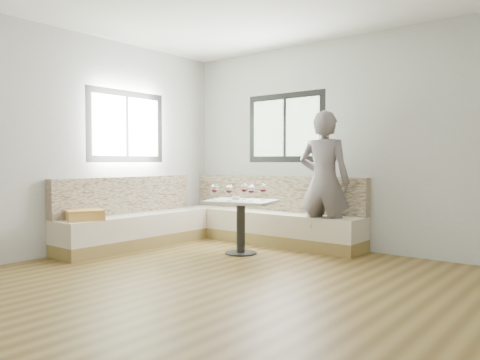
# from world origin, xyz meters

# --- Properties ---
(room) EXTENTS (5.01, 5.01, 2.81)m
(room) POSITION_xyz_m (-0.08, 0.08, 1.41)
(room) COLOR brown
(room) RESTS_ON ground
(banquette) EXTENTS (2.90, 2.80, 0.95)m
(banquette) POSITION_xyz_m (-1.59, 1.62, 0.33)
(banquette) COLOR olive
(banquette) RESTS_ON ground
(table) EXTENTS (0.97, 0.84, 0.68)m
(table) POSITION_xyz_m (-0.82, 1.37, 0.51)
(table) COLOR black
(table) RESTS_ON ground
(person) EXTENTS (0.73, 0.55, 1.80)m
(person) POSITION_xyz_m (-0.05, 2.11, 0.90)
(person) COLOR #655C5E
(person) RESTS_ON ground
(olive_ramekin) EXTENTS (0.10, 0.10, 0.04)m
(olive_ramekin) POSITION_xyz_m (-0.91, 1.38, 0.70)
(olive_ramekin) COLOR white
(olive_ramekin) RESTS_ON table
(wine_glass_a) EXTENTS (0.09, 0.09, 0.21)m
(wine_glass_a) POSITION_xyz_m (-1.05, 1.13, 0.82)
(wine_glass_a) COLOR white
(wine_glass_a) RESTS_ON table
(wine_glass_b) EXTENTS (0.09, 0.09, 0.21)m
(wine_glass_b) POSITION_xyz_m (-0.84, 1.16, 0.82)
(wine_glass_b) COLOR white
(wine_glass_b) RESTS_ON table
(wine_glass_c) EXTENTS (0.09, 0.09, 0.21)m
(wine_glass_c) POSITION_xyz_m (-0.60, 1.28, 0.82)
(wine_glass_c) COLOR white
(wine_glass_c) RESTS_ON table
(wine_glass_d) EXTENTS (0.09, 0.09, 0.21)m
(wine_glass_d) POSITION_xyz_m (-0.84, 1.46, 0.82)
(wine_glass_d) COLOR white
(wine_glass_d) RESTS_ON table
(wine_glass_e) EXTENTS (0.09, 0.09, 0.21)m
(wine_glass_e) POSITION_xyz_m (-0.60, 1.53, 0.82)
(wine_glass_e) COLOR white
(wine_glass_e) RESTS_ON table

